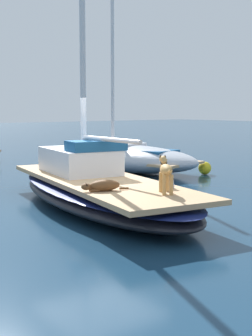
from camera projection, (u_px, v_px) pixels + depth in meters
ground_plane at (100, 207)px, 10.72m from camera, size 120.00×120.00×0.00m
sailboat_main at (100, 193)px, 10.68m from camera, size 3.59×7.54×0.66m
mast_main at (86, 58)px, 10.94m from camera, size 0.14×2.27×6.21m
cabin_house at (81, 159)px, 11.58m from camera, size 1.72×2.41×0.84m
dog_brown at (103, 186)px, 9.06m from camera, size 0.93×0.44×0.22m
dog_tan at (166, 171)px, 8.81m from camera, size 0.56×0.85×0.70m
deck_winch at (170, 183)px, 9.37m from camera, size 0.16×0.16×0.21m
coiled_rope at (95, 186)px, 9.50m from camera, size 0.32×0.32×0.04m
moored_boat_starboard_side at (125, 157)px, 16.74m from camera, size 3.66×6.38×7.06m
mooring_buoy at (205, 168)px, 15.97m from camera, size 0.44×0.44×0.44m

